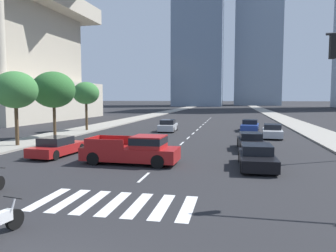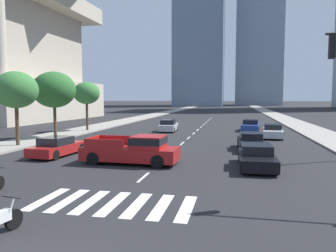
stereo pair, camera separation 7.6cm
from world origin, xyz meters
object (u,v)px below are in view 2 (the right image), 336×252
(sedan_black_3, at_px, (251,142))
(sedan_red_5, at_px, (58,147))
(sedan_black_1, at_px, (257,157))
(street_tree_nearest, at_px, (16,90))
(sedan_blue_0, at_px, (251,126))
(street_tree_second, at_px, (54,90))
(pickup_truck, at_px, (135,150))
(sedan_silver_4, at_px, (168,126))
(sedan_silver_2, at_px, (273,132))
(street_tree_third, at_px, (87,93))

(sedan_black_3, height_order, sedan_red_5, sedan_red_5)
(sedan_black_1, relative_size, street_tree_nearest, 0.78)
(sedan_blue_0, distance_m, street_tree_second, 22.09)
(pickup_truck, height_order, street_tree_nearest, street_tree_nearest)
(sedan_silver_4, height_order, street_tree_second, street_tree_second)
(sedan_silver_2, bearing_deg, sedan_red_5, -44.51)
(sedan_black_3, distance_m, street_tree_nearest, 18.50)
(pickup_truck, bearing_deg, sedan_black_3, 45.94)
(sedan_blue_0, height_order, sedan_silver_2, sedan_silver_2)
(pickup_truck, relative_size, street_tree_second, 0.92)
(sedan_silver_4, height_order, street_tree_nearest, street_tree_nearest)
(sedan_blue_0, height_order, sedan_black_1, sedan_blue_0)
(sedan_blue_0, relative_size, sedan_black_3, 1.03)
(sedan_black_1, height_order, sedan_silver_4, sedan_silver_4)
(sedan_silver_2, bearing_deg, pickup_truck, -27.82)
(pickup_truck, bearing_deg, sedan_silver_2, 59.24)
(sedan_blue_0, height_order, sedan_red_5, sedan_blue_0)
(sedan_silver_4, bearing_deg, street_tree_nearest, 143.95)
(sedan_silver_2, bearing_deg, street_tree_nearest, -58.57)
(sedan_black_1, height_order, street_tree_nearest, street_tree_nearest)
(pickup_truck, distance_m, street_tree_third, 20.40)
(sedan_blue_0, relative_size, sedan_black_1, 1.05)
(sedan_black_3, relative_size, street_tree_third, 0.83)
(pickup_truck, height_order, street_tree_second, street_tree_second)
(pickup_truck, xyz_separation_m, sedan_red_5, (-5.87, 1.53, -0.22))
(street_tree_third, bearing_deg, sedan_silver_2, -6.10)
(sedan_silver_4, height_order, street_tree_third, street_tree_third)
(sedan_silver_2, height_order, street_tree_second, street_tree_second)
(sedan_black_1, height_order, sedan_black_3, sedan_black_1)
(sedan_silver_2, xyz_separation_m, sedan_red_5, (-15.25, -13.09, -0.01))
(sedan_black_1, xyz_separation_m, sedan_silver_2, (2.44, 14.30, 0.02))
(sedan_black_3, bearing_deg, sedan_silver_4, -146.62)
(pickup_truck, xyz_separation_m, street_tree_third, (-11.01, 16.80, 3.57))
(pickup_truck, bearing_deg, sedan_red_5, 167.32)
(street_tree_nearest, xyz_separation_m, street_tree_second, (0.00, 5.50, 0.15))
(pickup_truck, height_order, sedan_silver_4, pickup_truck)
(pickup_truck, distance_m, sedan_silver_2, 17.37)
(sedan_red_5, distance_m, street_tree_third, 16.55)
(sedan_black_1, bearing_deg, sedan_blue_0, 177.16)
(sedan_black_1, relative_size, street_tree_second, 0.73)
(sedan_red_5, bearing_deg, sedan_blue_0, -29.88)
(sedan_blue_0, xyz_separation_m, street_tree_second, (-18.60, -11.21, 4.02))
(sedan_black_1, relative_size, sedan_silver_4, 1.05)
(sedan_black_3, xyz_separation_m, street_tree_second, (-17.94, 3.22, 4.03))
(street_tree_second, bearing_deg, street_tree_nearest, -90.00)
(sedan_black_1, distance_m, sedan_black_3, 6.39)
(pickup_truck, height_order, street_tree_third, street_tree_third)
(street_tree_nearest, bearing_deg, sedan_blue_0, 41.93)
(street_tree_nearest, height_order, street_tree_second, street_tree_second)
(sedan_black_1, bearing_deg, sedan_silver_4, -155.53)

